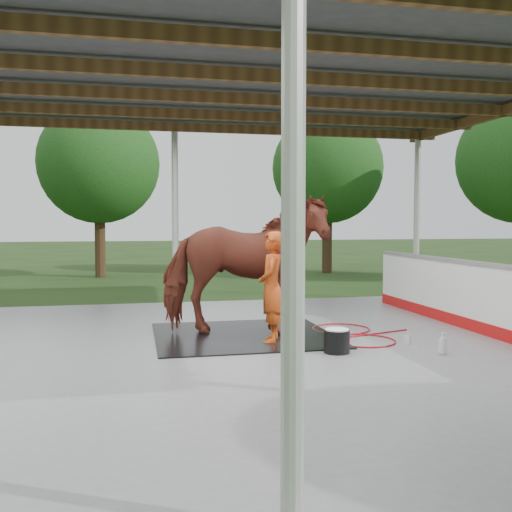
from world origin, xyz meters
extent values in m
plane|color=#1E3814|center=(0.00, 0.00, 0.00)|extent=(100.00, 100.00, 0.00)
cube|color=slate|center=(0.00, 0.00, 0.03)|extent=(12.00, 10.00, 0.05)
cylinder|color=beige|center=(0.00, -4.70, 1.98)|extent=(0.14, 0.14, 3.85)
cylinder|color=beige|center=(0.00, 4.70, 1.98)|extent=(0.14, 0.14, 3.85)
cylinder|color=beige|center=(5.70, 4.70, 1.98)|extent=(0.14, 0.14, 3.85)
cube|color=brown|center=(0.00, -1.50, 3.85)|extent=(12.00, 0.10, 0.18)
cube|color=brown|center=(0.00, 0.00, 3.85)|extent=(12.00, 0.10, 0.18)
cube|color=brown|center=(0.00, 1.50, 3.85)|extent=(12.00, 0.10, 0.18)
cube|color=brown|center=(0.00, 3.00, 3.85)|extent=(12.00, 0.10, 0.18)
cube|color=brown|center=(0.00, 4.50, 3.85)|extent=(12.00, 0.10, 0.18)
cube|color=#38383A|center=(0.00, 0.00, 4.05)|extent=(12.60, 10.60, 0.10)
cube|color=#B10E0F|center=(4.59, 0.00, 0.15)|extent=(0.14, 8.00, 0.20)
cube|color=white|center=(4.60, 0.00, 0.65)|extent=(0.12, 8.00, 1.00)
cube|color=slate|center=(4.60, 0.00, 1.17)|extent=(0.16, 8.00, 0.06)
cylinder|color=#382314|center=(-2.00, 12.00, 1.10)|extent=(0.36, 0.36, 2.20)
sphere|color=#194714|center=(-2.00, 12.00, 3.80)|extent=(4.00, 4.00, 4.00)
cylinder|color=#382314|center=(6.00, 12.00, 1.10)|extent=(0.36, 0.36, 2.20)
sphere|color=#194714|center=(6.00, 12.00, 3.80)|extent=(4.00, 4.00, 4.00)
cube|color=black|center=(0.80, 0.98, 0.06)|extent=(2.76, 2.59, 0.02)
imported|color=maroon|center=(0.80, 0.98, 1.16)|extent=(2.76, 1.62, 2.19)
imported|color=#C74615|center=(1.12, 0.42, 0.88)|extent=(0.55, 0.69, 1.65)
cylinder|color=black|center=(1.83, -0.44, 0.21)|extent=(0.36, 0.36, 0.31)
cylinder|color=white|center=(1.83, -0.44, 0.36)|extent=(0.33, 0.33, 0.03)
imported|color=silver|center=(3.20, -0.84, 0.20)|extent=(0.15, 0.15, 0.30)
imported|color=#338CD8|center=(3.05, -0.11, 0.14)|extent=(0.12, 0.12, 0.18)
torus|color=#A80C16|center=(2.48, 0.18, 0.06)|extent=(0.97, 0.97, 0.02)
torus|color=#A80C16|center=(2.49, 1.16, 0.06)|extent=(0.96, 0.96, 0.02)
cylinder|color=#A80C16|center=(2.84, 0.63, 0.06)|extent=(1.37, 0.47, 0.02)
camera|label=1|loc=(-0.86, -7.77, 1.84)|focal=40.00mm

